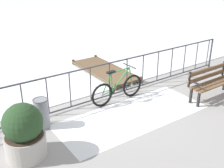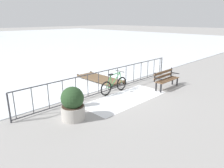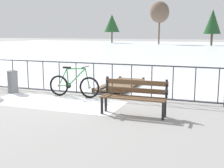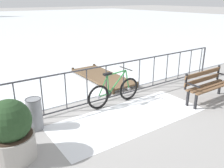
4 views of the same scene
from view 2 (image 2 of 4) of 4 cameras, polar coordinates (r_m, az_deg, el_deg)
The scene contains 8 objects.
ground_plane at distance 10.07m, azimuth -0.94°, elevation -2.02°, with size 160.00×160.00×0.00m, color gray.
snow_patch at distance 9.21m, azimuth 3.78°, elevation -3.89°, with size 3.96×1.61×0.01m, color white.
railing_fence at distance 9.90m, azimuth -0.95°, elevation 1.04°, with size 9.06×0.06×1.07m.
bicycle_near_railing at distance 9.79m, azimuth 0.56°, elevation -0.31°, with size 1.71×0.52×0.97m.
park_bench at distance 10.78m, azimuth 14.30°, elevation 1.58°, with size 1.60×0.48×0.89m.
planter_with_shrub at distance 7.29m, azimuth -10.56°, elevation -5.30°, with size 0.81×0.81×1.16m.
trash_bin at distance 8.35m, azimuth -9.91°, elevation -3.68°, with size 0.35×0.35×0.73m.
wooden_dock at distance 11.83m, azimuth -3.31°, elevation 1.51°, with size 1.10×2.88×0.20m.
Camera 2 is at (-6.58, -6.86, 3.31)m, focal length 33.89 mm.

